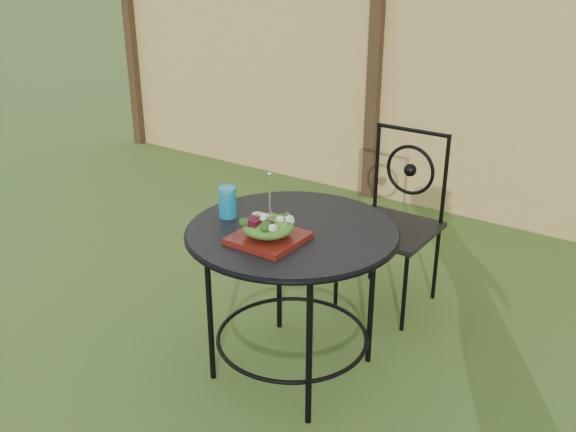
% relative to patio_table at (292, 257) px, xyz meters
% --- Properties ---
extents(ground, '(60.00, 60.00, 0.00)m').
position_rel_patio_table_xyz_m(ground, '(0.51, 0.07, -0.59)').
color(ground, '#274215').
rests_on(ground, ground).
extents(fence, '(8.00, 0.12, 1.90)m').
position_rel_patio_table_xyz_m(fence, '(0.51, 2.26, 0.36)').
color(fence, '#F1D277').
rests_on(fence, ground).
extents(patio_table, '(0.92, 0.92, 0.72)m').
position_rel_patio_table_xyz_m(patio_table, '(0.00, 0.00, 0.00)').
color(patio_table, black).
rests_on(patio_table, ground).
extents(patio_chair, '(0.46, 0.46, 0.95)m').
position_rel_patio_table_xyz_m(patio_chair, '(0.08, 0.85, -0.08)').
color(patio_chair, black).
rests_on(patio_chair, ground).
extents(salad_plate, '(0.27, 0.27, 0.02)m').
position_rel_patio_table_xyz_m(salad_plate, '(-0.01, -0.16, 0.15)').
color(salad_plate, '#3E0F08').
rests_on(salad_plate, patio_table).
extents(salad, '(0.21, 0.21, 0.08)m').
position_rel_patio_table_xyz_m(salad, '(-0.01, -0.16, 0.20)').
color(salad, '#235614').
rests_on(salad, salad_plate).
extents(fork, '(0.01, 0.01, 0.18)m').
position_rel_patio_table_xyz_m(fork, '(-0.00, -0.16, 0.33)').
color(fork, silver).
rests_on(fork, salad).
extents(drinking_glass, '(0.08, 0.08, 0.14)m').
position_rel_patio_table_xyz_m(drinking_glass, '(-0.31, -0.06, 0.21)').
color(drinking_glass, '#0D819F').
rests_on(drinking_glass, patio_table).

